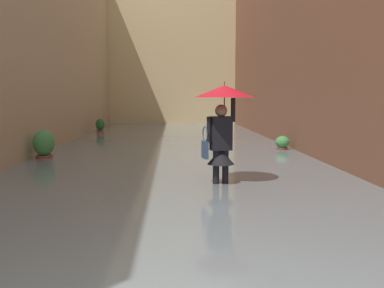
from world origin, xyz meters
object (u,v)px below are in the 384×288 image
at_px(potted_plant_mid_right, 100,127).
at_px(potted_plant_near_right, 44,146).
at_px(person_wading, 223,113).
at_px(potted_plant_near_left, 282,144).

bearing_deg(potted_plant_mid_right, potted_plant_near_right, 88.79).
height_order(person_wading, potted_plant_near_right, person_wading).
height_order(potted_plant_mid_right, potted_plant_near_left, potted_plant_mid_right).
bearing_deg(potted_plant_near_left, potted_plant_mid_right, -43.04).
height_order(potted_plant_near_right, potted_plant_near_left, potted_plant_near_right).
relative_size(person_wading, potted_plant_near_left, 3.41).
bearing_deg(potted_plant_near_left, person_wading, 64.29).
bearing_deg(person_wading, potted_plant_near_right, -38.56).
distance_m(potted_plant_mid_right, potted_plant_near_left, 8.94).
bearing_deg(potted_plant_near_left, potted_plant_near_right, 13.73).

